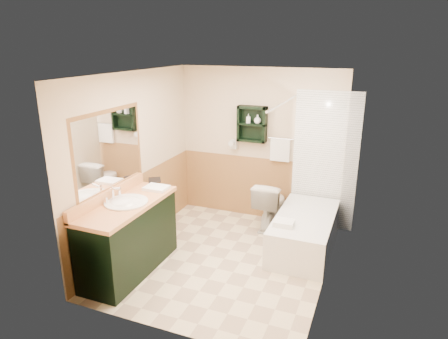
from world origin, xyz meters
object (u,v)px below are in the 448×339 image
at_px(hair_dryer, 234,144).
at_px(soap_bottle_b, 258,120).
at_px(bathtub, 304,232).
at_px(soap_bottle_a, 248,121).
at_px(wall_shelf, 252,124).
at_px(vanity, 129,237).
at_px(vanity_book, 148,174).
at_px(toilet, 271,205).

relative_size(hair_dryer, soap_bottle_b, 1.77).
xyz_separation_m(bathtub, soap_bottle_a, (-1.08, 0.73, 1.35)).
xyz_separation_m(wall_shelf, vanity, (-0.89, -2.08, -1.09)).
xyz_separation_m(bathtub, vanity_book, (-2.08, -0.58, 0.77)).
relative_size(wall_shelf, soap_bottle_b, 4.05).
distance_m(hair_dryer, toilet, 1.12).
distance_m(vanity, toilet, 2.26).
bearing_deg(vanity_book, vanity, -110.63).
bearing_deg(hair_dryer, toilet, -20.16).
relative_size(vanity_book, soap_bottle_a, 1.62).
height_order(wall_shelf, hair_dryer, wall_shelf).
relative_size(wall_shelf, soap_bottle_a, 3.99).
bearing_deg(vanity_book, bathtub, -17.28).
bearing_deg(soap_bottle_b, bathtub, -38.11).
xyz_separation_m(soap_bottle_a, soap_bottle_b, (0.15, 0.00, 0.02)).
relative_size(vanity, soap_bottle_b, 10.62).
height_order(vanity, soap_bottle_a, soap_bottle_a).
relative_size(wall_shelf, hair_dryer, 2.29).
bearing_deg(vanity, vanity_book, 102.20).
bearing_deg(soap_bottle_a, vanity_book, -127.32).
xyz_separation_m(vanity, bathtub, (1.92, 1.34, -0.21)).
distance_m(vanity, bathtub, 2.35).
height_order(toilet, soap_bottle_a, soap_bottle_a).
distance_m(hair_dryer, soap_bottle_a, 0.47).
height_order(wall_shelf, vanity_book, wall_shelf).
distance_m(bathtub, soap_bottle_b, 1.81).
bearing_deg(soap_bottle_a, toilet, -26.31).
distance_m(bathtub, soap_bottle_a, 1.88).
bearing_deg(bathtub, wall_shelf, 144.22).
distance_m(vanity_book, soap_bottle_b, 1.84).
xyz_separation_m(hair_dryer, vanity, (-0.59, -2.11, -0.74)).
bearing_deg(bathtub, vanity_book, -164.45).
bearing_deg(soap_bottle_b, soap_bottle_a, 180.00).
height_order(bathtub, soap_bottle_a, soap_bottle_a).
bearing_deg(toilet, vanity_book, 38.37).
bearing_deg(wall_shelf, bathtub, -35.78).
bearing_deg(soap_bottle_a, soap_bottle_b, 0.00).
distance_m(toilet, soap_bottle_a, 1.33).
distance_m(hair_dryer, vanity, 2.31).
xyz_separation_m(vanity, soap_bottle_a, (0.84, 2.08, 1.14)).
height_order(wall_shelf, toilet, wall_shelf).
height_order(wall_shelf, soap_bottle_b, wall_shelf).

